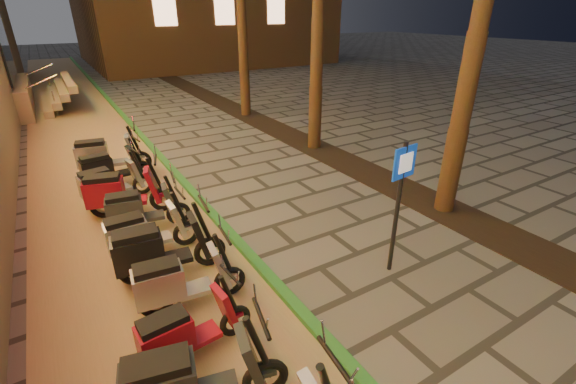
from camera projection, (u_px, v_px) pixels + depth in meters
ground at (391, 330)px, 5.31m from camera, size 120.00×120.00×0.00m
parking_strip at (92, 154)px, 11.79m from camera, size 3.40×60.00×0.01m
green_curb at (149, 144)px, 12.57m from camera, size 0.18×60.00×0.10m
planting_strip at (355, 166)px, 10.86m from camera, size 1.20×40.00×0.02m
pedestrian_sign at (400, 191)px, 5.93m from camera, size 0.50×0.11×2.27m
scooter_4 at (188, 383)px, 3.95m from camera, size 1.74×0.81×1.22m
scooter_5 at (184, 332)px, 4.68m from camera, size 1.48×0.54×1.04m
scooter_6 at (177, 282)px, 5.47m from camera, size 1.61×0.60×1.13m
scooter_7 at (157, 250)px, 6.12m from camera, size 1.78×0.66×1.25m
scooter_8 at (142, 233)px, 6.68m from camera, size 1.59×0.56×1.13m
scooter_9 at (138, 209)px, 7.50m from camera, size 1.57×0.66×1.10m
scooter_10 at (119, 193)px, 8.05m from camera, size 1.77×0.90×1.25m
scooter_11 at (108, 184)px, 8.59m from camera, size 1.60×0.69×1.12m
scooter_12 at (108, 168)px, 9.38m from camera, size 1.65×0.64×1.16m
scooter_13 at (104, 156)px, 10.06m from camera, size 1.82×0.79×1.28m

